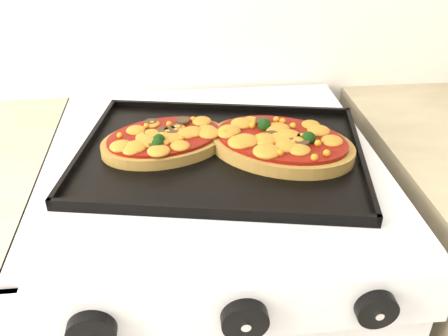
{
  "coord_description": "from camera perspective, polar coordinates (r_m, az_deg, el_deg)",
  "views": [
    {
      "loc": [
        -0.09,
        0.93,
        1.36
      ],
      "look_at": [
        -0.02,
        1.63,
        0.92
      ],
      "focal_mm": 40.0,
      "sensor_mm": 36.0,
      "label": 1
    }
  ],
  "objects": [
    {
      "name": "knob_left",
      "position": [
        0.68,
        -14.91,
        -17.71
      ],
      "size": [
        0.06,
        0.02,
        0.06
      ],
      "primitive_type": "cylinder",
      "rotation": [
        1.57,
        0.0,
        0.0
      ],
      "color": "black",
      "rests_on": "control_panel"
    },
    {
      "name": "pizza_left",
      "position": [
        0.89,
        -6.84,
        3.3
      ],
      "size": [
        0.26,
        0.21,
        0.03
      ],
      "primitive_type": null,
      "rotation": [
        0.0,
        0.0,
        0.27
      ],
      "color": "olive",
      "rests_on": "baking_tray"
    },
    {
      "name": "knob_center",
      "position": [
        0.67,
        2.39,
        -16.97
      ],
      "size": [
        0.06,
        0.02,
        0.06
      ],
      "primitive_type": "cylinder",
      "rotation": [
        1.57,
        0.0,
        0.0
      ],
      "color": "black",
      "rests_on": "control_panel"
    },
    {
      "name": "control_panel",
      "position": [
        0.68,
        0.87,
        -15.82
      ],
      "size": [
        0.6,
        0.02,
        0.09
      ],
      "primitive_type": "cube",
      "color": "silver",
      "rests_on": "stove"
    },
    {
      "name": "baking_tray",
      "position": [
        0.87,
        -0.34,
        1.84
      ],
      "size": [
        0.55,
        0.44,
        0.02
      ],
      "primitive_type": "cube",
      "rotation": [
        0.0,
        0.0,
        -0.19
      ],
      "color": "black",
      "rests_on": "stove"
    },
    {
      "name": "pizza_right",
      "position": [
        0.87,
        6.54,
        2.97
      ],
      "size": [
        0.31,
        0.28,
        0.04
      ],
      "primitive_type": null,
      "rotation": [
        0.0,
        0.0,
        -0.5
      ],
      "color": "olive",
      "rests_on": "baking_tray"
    },
    {
      "name": "stove",
      "position": [
        1.19,
        -1.11,
        -17.69
      ],
      "size": [
        0.6,
        0.6,
        0.91
      ],
      "primitive_type": "cube",
      "color": "silver",
      "rests_on": "floor"
    },
    {
      "name": "knob_right",
      "position": [
        0.71,
        17.02,
        -15.19
      ],
      "size": [
        0.06,
        0.02,
        0.06
      ],
      "primitive_type": "cylinder",
      "rotation": [
        1.57,
        0.0,
        0.0
      ],
      "color": "black",
      "rests_on": "control_panel"
    }
  ]
}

